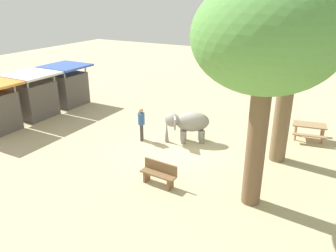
{
  "coord_description": "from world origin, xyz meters",
  "views": [
    {
      "loc": [
        -12.12,
        -6.02,
        6.55
      ],
      "look_at": [
        0.58,
        0.99,
        0.8
      ],
      "focal_mm": 35.39,
      "sensor_mm": 36.0,
      "label": 1
    }
  ],
  "objects_px": {
    "picnic_table_near": "(309,128)",
    "market_stall_blue": "(67,87)",
    "market_stall_white": "(34,97)",
    "person_handler": "(141,122)",
    "elephant": "(188,123)",
    "shade_tree_main": "(268,38)",
    "wooden_bench": "(159,173)"
  },
  "relations": [
    {
      "from": "person_handler",
      "to": "market_stall_blue",
      "type": "bearing_deg",
      "value": 135.58
    },
    {
      "from": "person_handler",
      "to": "picnic_table_near",
      "type": "xyz_separation_m",
      "value": [
        4.0,
        -7.03,
        -0.36
      ]
    },
    {
      "from": "picnic_table_near",
      "to": "market_stall_blue",
      "type": "bearing_deg",
      "value": -3.49
    },
    {
      "from": "shade_tree_main",
      "to": "market_stall_blue",
      "type": "xyz_separation_m",
      "value": [
        5.01,
        13.25,
        -4.28
      ]
    },
    {
      "from": "shade_tree_main",
      "to": "market_stall_blue",
      "type": "relative_size",
      "value": 2.84
    },
    {
      "from": "person_handler",
      "to": "shade_tree_main",
      "type": "bearing_deg",
      "value": -47.94
    },
    {
      "from": "wooden_bench",
      "to": "picnic_table_near",
      "type": "bearing_deg",
      "value": -117.51
    },
    {
      "from": "person_handler",
      "to": "market_stall_white",
      "type": "xyz_separation_m",
      "value": [
        -0.1,
        7.21,
        0.19
      ]
    },
    {
      "from": "wooden_bench",
      "to": "picnic_table_near",
      "type": "relative_size",
      "value": 0.83
    },
    {
      "from": "wooden_bench",
      "to": "market_stall_blue",
      "type": "bearing_deg",
      "value": -25.49
    },
    {
      "from": "market_stall_blue",
      "to": "person_handler",
      "type": "bearing_deg",
      "value": -109.09
    },
    {
      "from": "market_stall_blue",
      "to": "shade_tree_main",
      "type": "bearing_deg",
      "value": -110.71
    },
    {
      "from": "person_handler",
      "to": "picnic_table_near",
      "type": "relative_size",
      "value": 0.94
    },
    {
      "from": "shade_tree_main",
      "to": "market_stall_blue",
      "type": "distance_m",
      "value": 14.8
    },
    {
      "from": "elephant",
      "to": "market_stall_white",
      "type": "bearing_deg",
      "value": -24.79
    },
    {
      "from": "picnic_table_near",
      "to": "market_stall_blue",
      "type": "height_order",
      "value": "market_stall_blue"
    },
    {
      "from": "wooden_bench",
      "to": "market_stall_blue",
      "type": "xyz_separation_m",
      "value": [
        5.56,
        9.98,
        0.67
      ]
    },
    {
      "from": "elephant",
      "to": "picnic_table_near",
      "type": "distance_m",
      "value": 5.9
    },
    {
      "from": "market_stall_white",
      "to": "market_stall_blue",
      "type": "bearing_deg",
      "value": 0.0
    },
    {
      "from": "elephant",
      "to": "market_stall_white",
      "type": "relative_size",
      "value": 0.81
    },
    {
      "from": "wooden_bench",
      "to": "market_stall_white",
      "type": "height_order",
      "value": "market_stall_white"
    },
    {
      "from": "wooden_bench",
      "to": "picnic_table_near",
      "type": "distance_m",
      "value": 8.25
    },
    {
      "from": "person_handler",
      "to": "elephant",
      "type": "bearing_deg",
      "value": -0.58
    },
    {
      "from": "picnic_table_near",
      "to": "market_stall_white",
      "type": "bearing_deg",
      "value": 6.56
    },
    {
      "from": "market_stall_white",
      "to": "market_stall_blue",
      "type": "xyz_separation_m",
      "value": [
        2.6,
        0.0,
        0.0
      ]
    },
    {
      "from": "shade_tree_main",
      "to": "market_stall_white",
      "type": "xyz_separation_m",
      "value": [
        2.41,
        13.25,
        -4.28
      ]
    },
    {
      "from": "shade_tree_main",
      "to": "wooden_bench",
      "type": "height_order",
      "value": "shade_tree_main"
    },
    {
      "from": "picnic_table_near",
      "to": "market_stall_white",
      "type": "height_order",
      "value": "market_stall_white"
    },
    {
      "from": "person_handler",
      "to": "market_stall_blue",
      "type": "height_order",
      "value": "market_stall_blue"
    },
    {
      "from": "elephant",
      "to": "shade_tree_main",
      "type": "distance_m",
      "value": 6.94
    },
    {
      "from": "shade_tree_main",
      "to": "picnic_table_near",
      "type": "bearing_deg",
      "value": -8.63
    },
    {
      "from": "person_handler",
      "to": "market_stall_blue",
      "type": "distance_m",
      "value": 7.63
    }
  ]
}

